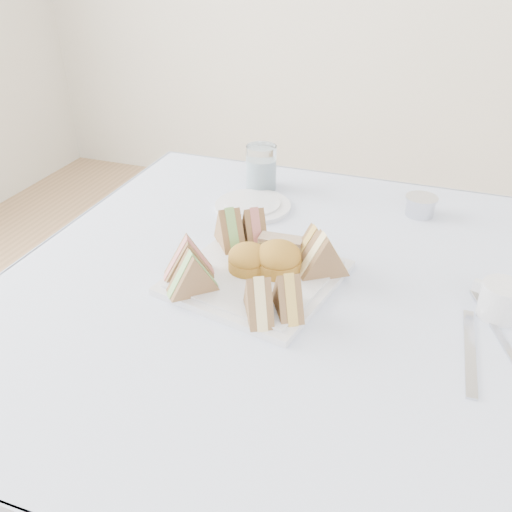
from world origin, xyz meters
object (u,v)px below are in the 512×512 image
(serving_plate, at_px, (256,277))
(creamer_jug, at_px, (501,300))
(water_glass, at_px, (261,168))
(table, at_px, (290,432))

(serving_plate, xyz_separation_m, creamer_jug, (0.40, 0.04, 0.02))
(water_glass, xyz_separation_m, creamer_jug, (0.52, -0.34, -0.02))
(table, xyz_separation_m, water_glass, (-0.19, 0.36, 0.43))
(water_glass, bearing_deg, creamer_jug, -33.28)
(table, height_order, water_glass, water_glass)
(table, xyz_separation_m, creamer_jug, (0.33, 0.02, 0.41))
(serving_plate, bearing_deg, creamer_jug, 16.78)
(serving_plate, distance_m, water_glass, 0.40)
(water_glass, bearing_deg, serving_plate, -72.16)
(table, bearing_deg, water_glass, 117.82)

